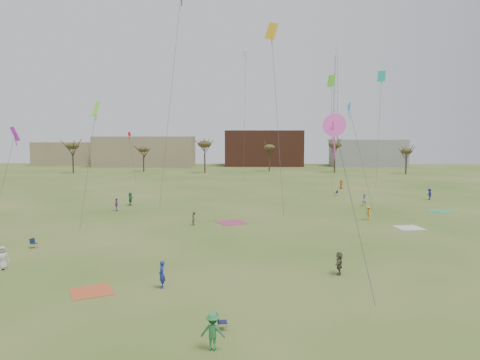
{
  "coord_description": "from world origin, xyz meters",
  "views": [
    {
      "loc": [
        1.44,
        -36.04,
        10.21
      ],
      "look_at": [
        0.0,
        12.0,
        5.5
      ],
      "focal_mm": 33.82,
      "sensor_mm": 36.0,
      "label": 1
    }
  ],
  "objects_px": {
    "flyer_near_left": "(3,258)",
    "flyer_near_right": "(162,274)",
    "camp_chair_right": "(336,194)",
    "camp_chair_left": "(34,245)",
    "radio_tower": "(335,110)",
    "flyer_near_center": "(213,331)",
    "camp_chair_center": "(222,325)"
  },
  "relations": [
    {
      "from": "flyer_near_left",
      "to": "camp_chair_center",
      "type": "distance_m",
      "value": 20.35
    },
    {
      "from": "camp_chair_left",
      "to": "flyer_near_right",
      "type": "bearing_deg",
      "value": -91.51
    },
    {
      "from": "flyer_near_center",
      "to": "camp_chair_left",
      "type": "bearing_deg",
      "value": -40.72
    },
    {
      "from": "camp_chair_center",
      "to": "flyer_near_right",
      "type": "bearing_deg",
      "value": 26.33
    },
    {
      "from": "flyer_near_center",
      "to": "radio_tower",
      "type": "distance_m",
      "value": 144.77
    },
    {
      "from": "camp_chair_left",
      "to": "flyer_near_center",
      "type": "bearing_deg",
      "value": -101.23
    },
    {
      "from": "camp_chair_center",
      "to": "camp_chair_right",
      "type": "distance_m",
      "value": 56.58
    },
    {
      "from": "camp_chair_right",
      "to": "radio_tower",
      "type": "distance_m",
      "value": 87.08
    },
    {
      "from": "flyer_near_center",
      "to": "camp_chair_right",
      "type": "distance_m",
      "value": 58.82
    },
    {
      "from": "flyer_near_left",
      "to": "camp_chair_right",
      "type": "height_order",
      "value": "flyer_near_left"
    },
    {
      "from": "camp_chair_left",
      "to": "radio_tower",
      "type": "distance_m",
      "value": 131.94
    },
    {
      "from": "flyer_near_right",
      "to": "camp_chair_center",
      "type": "relative_size",
      "value": 2.13
    },
    {
      "from": "flyer_near_left",
      "to": "camp_chair_right",
      "type": "xyz_separation_m",
      "value": [
        33.35,
        44.05,
        -0.64
      ]
    },
    {
      "from": "camp_chair_left",
      "to": "camp_chair_right",
      "type": "bearing_deg",
      "value": -7.14
    },
    {
      "from": "camp_chair_center",
      "to": "camp_chair_left",
      "type": "bearing_deg",
      "value": 38.99
    },
    {
      "from": "flyer_near_center",
      "to": "camp_chair_center",
      "type": "bearing_deg",
      "value": -91.34
    },
    {
      "from": "flyer_near_right",
      "to": "camp_chair_center",
      "type": "xyz_separation_m",
      "value": [
        4.51,
        -6.49,
        -0.67
      ]
    },
    {
      "from": "flyer_near_right",
      "to": "camp_chair_left",
      "type": "bearing_deg",
      "value": -142.9
    },
    {
      "from": "flyer_near_right",
      "to": "radio_tower",
      "type": "relative_size",
      "value": 0.05
    },
    {
      "from": "camp_chair_center",
      "to": "camp_chair_right",
      "type": "height_order",
      "value": "same"
    },
    {
      "from": "flyer_near_center",
      "to": "camp_chair_left",
      "type": "relative_size",
      "value": 2.08
    },
    {
      "from": "camp_chair_right",
      "to": "radio_tower",
      "type": "height_order",
      "value": "radio_tower"
    },
    {
      "from": "flyer_near_left",
      "to": "camp_chair_left",
      "type": "relative_size",
      "value": 2.06
    },
    {
      "from": "flyer_near_left",
      "to": "flyer_near_right",
      "type": "distance_m",
      "value": 13.58
    },
    {
      "from": "camp_chair_left",
      "to": "camp_chair_right",
      "type": "height_order",
      "value": "same"
    },
    {
      "from": "camp_chair_left",
      "to": "radio_tower",
      "type": "relative_size",
      "value": 0.02
    },
    {
      "from": "radio_tower",
      "to": "camp_chair_left",
      "type": "bearing_deg",
      "value": -111.87
    },
    {
      "from": "flyer_near_left",
      "to": "camp_chair_left",
      "type": "height_order",
      "value": "flyer_near_left"
    },
    {
      "from": "flyer_near_left",
      "to": "flyer_near_center",
      "type": "xyz_separation_m",
      "value": [
        17.26,
        -12.53,
        0.01
      ]
    },
    {
      "from": "camp_chair_right",
      "to": "flyer_near_left",
      "type": "bearing_deg",
      "value": -55.08
    },
    {
      "from": "camp_chair_right",
      "to": "camp_chair_left",
      "type": "bearing_deg",
      "value": -60.41
    },
    {
      "from": "flyer_near_right",
      "to": "radio_tower",
      "type": "xyz_separation_m",
      "value": [
        34.71,
        131.61,
        18.28
      ]
    }
  ]
}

